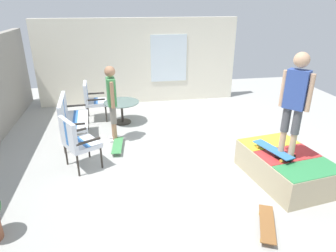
# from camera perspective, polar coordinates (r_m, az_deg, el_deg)

# --- Properties ---
(ground_plane) EXTENTS (12.00, 12.00, 0.10)m
(ground_plane) POSITION_cam_1_polar(r_m,az_deg,el_deg) (6.23, 2.57, -6.22)
(ground_plane) COLOR #A8A8A3
(house_facade) EXTENTS (0.23, 6.00, 2.52)m
(house_facade) POSITION_cam_1_polar(r_m,az_deg,el_deg) (9.29, -5.49, 12.18)
(house_facade) COLOR silver
(house_facade) RESTS_ON ground_plane
(skate_ramp) EXTENTS (1.82, 1.97, 0.52)m
(skate_ramp) POSITION_cam_1_polar(r_m,az_deg,el_deg) (5.75, 21.76, -7.18)
(skate_ramp) COLOR tan
(skate_ramp) RESTS_ON ground_plane
(patio_bench) EXTENTS (1.28, 0.63, 1.02)m
(patio_bench) POSITION_cam_1_polar(r_m,az_deg,el_deg) (6.97, -18.35, 1.87)
(patio_bench) COLOR #2D2823
(patio_bench) RESTS_ON ground_plane
(patio_chair_near_house) EXTENTS (0.65, 0.58, 1.02)m
(patio_chair_near_house) POSITION_cam_1_polar(r_m,az_deg,el_deg) (8.13, -14.48, 5.26)
(patio_chair_near_house) COLOR #2D2823
(patio_chair_near_house) RESTS_ON ground_plane
(patio_chair_by_wall) EXTENTS (0.81, 0.78, 1.02)m
(patio_chair_by_wall) POSITION_cam_1_polar(r_m,az_deg,el_deg) (5.77, -17.25, -2.42)
(patio_chair_by_wall) COLOR #2D2823
(patio_chair_by_wall) RESTS_ON ground_plane
(patio_table) EXTENTS (0.90, 0.90, 0.57)m
(patio_table) POSITION_cam_1_polar(r_m,az_deg,el_deg) (7.82, -8.82, 3.42)
(patio_table) COLOR #2D2823
(patio_table) RESTS_ON ground_plane
(person_watching) EXTENTS (0.48, 0.27, 1.72)m
(person_watching) POSITION_cam_1_polar(r_m,az_deg,el_deg) (6.63, -10.70, 5.18)
(person_watching) COLOR silver
(person_watching) RESTS_ON ground_plane
(person_skater) EXTENTS (0.39, 0.36, 1.77)m
(person_skater) POSITION_cam_1_polar(r_m,az_deg,el_deg) (5.09, 23.13, 4.78)
(person_skater) COLOR black
(person_skater) RESTS_ON skate_ramp
(skateboard_by_bench) EXTENTS (0.82, 0.28, 0.10)m
(skateboard_by_bench) POSITION_cam_1_polar(r_m,az_deg,el_deg) (6.55, -9.62, -3.67)
(skateboard_by_bench) COLOR #3F8C4C
(skateboard_by_bench) RESTS_ON ground_plane
(skateboard_spare) EXTENTS (0.81, 0.51, 0.10)m
(skateboard_spare) POSITION_cam_1_polar(r_m,az_deg,el_deg) (4.63, 18.42, -17.31)
(skateboard_spare) COLOR brown
(skateboard_spare) RESTS_ON ground_plane
(skateboard_on_ramp) EXTENTS (0.82, 0.42, 0.10)m
(skateboard_on_ramp) POSITION_cam_1_polar(r_m,az_deg,el_deg) (5.47, 19.40, -4.30)
(skateboard_on_ramp) COLOR #3372B2
(skateboard_on_ramp) RESTS_ON skate_ramp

